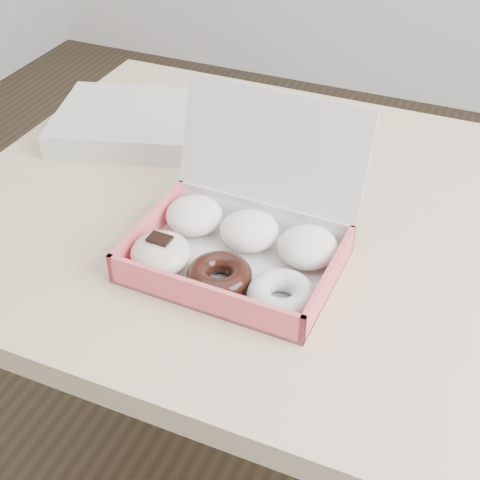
% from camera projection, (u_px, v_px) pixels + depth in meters
% --- Properties ---
extents(table, '(1.20, 0.80, 0.75)m').
position_uv_depth(table, '(337.00, 264.00, 1.04)').
color(table, tan).
rests_on(table, ground).
extents(donut_box, '(0.28, 0.26, 0.20)m').
position_uv_depth(donut_box, '(238.00, 241.00, 0.91)').
color(donut_box, silver).
rests_on(donut_box, table).
extents(newspapers, '(0.32, 0.28, 0.04)m').
position_uv_depth(newspapers, '(134.00, 122.00, 1.19)').
color(newspapers, silver).
rests_on(newspapers, table).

